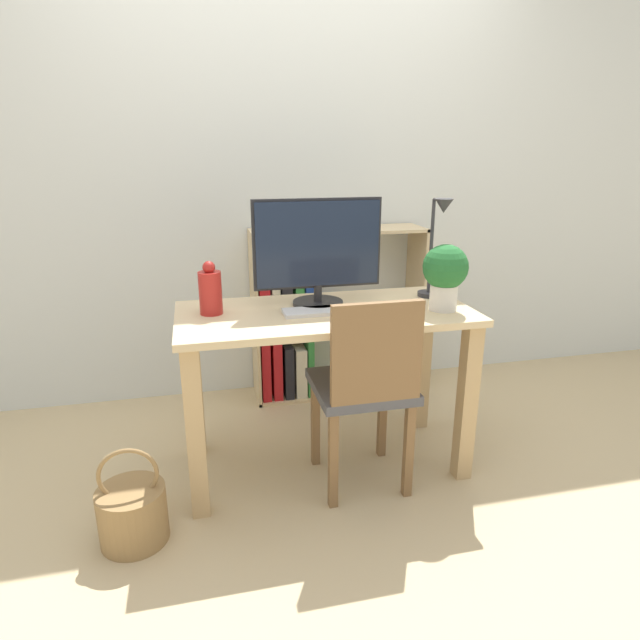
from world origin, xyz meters
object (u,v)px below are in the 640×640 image
(chair, at_px, (366,385))
(monitor, at_px, (318,249))
(potted_plant, at_px, (445,272))
(bookshelf, at_px, (305,324))
(desk_lamp, at_px, (437,239))
(basket, at_px, (133,513))
(vase, at_px, (210,291))
(keyboard, at_px, (320,311))

(chair, bearing_deg, monitor, 103.11)
(potted_plant, bearing_deg, bookshelf, 115.83)
(desk_lamp, bearing_deg, monitor, 176.05)
(bookshelf, relative_size, basket, 2.54)
(vase, xyz_separation_m, desk_lamp, (1.00, -0.00, 0.18))
(monitor, height_order, chair, monitor)
(desk_lamp, relative_size, basket, 1.17)
(monitor, relative_size, potted_plant, 1.99)
(vase, xyz_separation_m, basket, (-0.34, -0.40, -0.73))
(bookshelf, bearing_deg, desk_lamp, -57.14)
(monitor, relative_size, bookshelf, 0.57)
(vase, bearing_deg, potted_plant, -9.90)
(potted_plant, height_order, bookshelf, potted_plant)
(chair, bearing_deg, desk_lamp, 24.51)
(desk_lamp, relative_size, bookshelf, 0.46)
(chair, height_order, basket, chair)
(desk_lamp, bearing_deg, keyboard, -170.48)
(monitor, height_order, potted_plant, monitor)
(vase, relative_size, desk_lamp, 0.49)
(vase, bearing_deg, chair, -24.87)
(monitor, xyz_separation_m, chair, (0.13, -0.31, -0.52))
(monitor, bearing_deg, potted_plant, -22.13)
(vase, bearing_deg, monitor, 4.36)
(potted_plant, xyz_separation_m, chair, (-0.37, -0.11, -0.43))
(potted_plant, bearing_deg, monitor, 157.87)
(keyboard, xyz_separation_m, vase, (-0.45, 0.09, 0.09))
(vase, relative_size, basket, 0.58)
(chair, bearing_deg, basket, 177.95)
(desk_lamp, relative_size, chair, 0.52)
(keyboard, height_order, desk_lamp, desk_lamp)
(potted_plant, bearing_deg, keyboard, 171.88)
(potted_plant, distance_m, bookshelf, 1.08)
(keyboard, relative_size, desk_lamp, 0.69)
(vase, relative_size, bookshelf, 0.23)
(chair, xyz_separation_m, bookshelf, (-0.05, 0.98, -0.05))
(monitor, bearing_deg, bookshelf, 83.25)
(keyboard, distance_m, desk_lamp, 0.62)
(vase, distance_m, basket, 0.90)
(keyboard, bearing_deg, basket, -159.00)
(monitor, bearing_deg, basket, -151.82)
(keyboard, height_order, basket, keyboard)
(vase, xyz_separation_m, potted_plant, (0.97, -0.17, 0.07))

